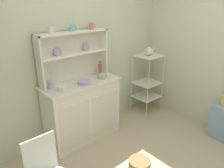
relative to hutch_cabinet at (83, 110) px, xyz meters
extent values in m
cube|color=beige|center=(0.14, 0.26, 0.79)|extent=(3.84, 0.05, 2.50)
cube|color=white|center=(0.00, 0.00, -0.01)|extent=(1.07, 0.42, 0.90)
cube|color=silver|center=(-0.26, -0.21, -0.06)|extent=(0.45, 0.01, 0.63)
cube|color=silver|center=(0.26, -0.21, -0.06)|extent=(0.45, 0.01, 0.63)
cube|color=white|center=(0.00, 0.00, 0.43)|extent=(1.10, 0.45, 0.02)
cube|color=silver|center=(0.00, 0.20, 0.78)|extent=(1.03, 0.02, 0.68)
cube|color=white|center=(-0.50, 0.12, 0.78)|extent=(0.02, 0.18, 0.68)
cube|color=white|center=(0.50, 0.12, 0.78)|extent=(0.02, 0.18, 0.68)
cube|color=white|center=(0.00, 0.12, 0.81)|extent=(0.99, 0.16, 0.02)
cube|color=white|center=(0.00, 0.12, 1.10)|extent=(1.03, 0.18, 0.02)
cylinder|color=#B79ECC|center=(-0.23, 0.16, 0.87)|extent=(0.11, 0.03, 0.11)
cylinder|color=#B79ECC|center=(0.23, 0.16, 0.87)|extent=(0.11, 0.03, 0.11)
cylinder|color=silver|center=(1.16, -0.25, 0.07)|extent=(0.01, 0.01, 1.07)
cylinder|color=silver|center=(1.57, -0.25, 0.07)|extent=(0.01, 0.01, 1.07)
cylinder|color=silver|center=(1.16, 0.13, 0.07)|extent=(0.01, 0.01, 1.07)
cylinder|color=silver|center=(1.57, 0.13, 0.07)|extent=(0.01, 0.01, 1.07)
cube|color=silver|center=(1.37, -0.06, 0.60)|extent=(0.43, 0.40, 0.01)
cube|color=silver|center=(1.37, -0.06, 0.09)|extent=(0.43, 0.40, 0.01)
cube|color=silver|center=(1.37, -0.06, -0.17)|extent=(0.43, 0.40, 0.01)
cube|color=white|center=(-0.95, -0.73, 0.19)|extent=(0.31, 0.02, 0.40)
cylinder|color=#93754C|center=(0.13, -1.01, -0.39)|extent=(0.27, 0.27, 0.15)
cylinder|color=silver|center=(-0.30, 0.12, 1.16)|extent=(0.07, 0.07, 0.08)
torus|color=silver|center=(-0.26, 0.12, 1.16)|extent=(0.01, 0.05, 0.05)
cylinder|color=#8EB2D1|center=(0.00, 0.12, 1.16)|extent=(0.07, 0.07, 0.09)
torus|color=#8EB2D1|center=(0.04, 0.12, 1.16)|extent=(0.01, 0.05, 0.05)
cylinder|color=#C67556|center=(0.29, 0.12, 1.16)|extent=(0.07, 0.07, 0.09)
torus|color=#C67556|center=(0.34, 0.12, 1.16)|extent=(0.01, 0.05, 0.05)
cylinder|color=silver|center=(-0.32, -0.07, 0.47)|extent=(0.13, 0.13, 0.06)
cylinder|color=#B79ECC|center=(0.00, -0.07, 0.46)|extent=(0.16, 0.16, 0.05)
cylinder|color=#9EB78E|center=(0.32, -0.07, 0.47)|extent=(0.14, 0.14, 0.06)
cylinder|color=#B74C47|center=(0.41, 0.09, 0.52)|extent=(0.05, 0.05, 0.16)
cylinder|color=#B74C47|center=(0.41, 0.09, 0.61)|extent=(0.02, 0.02, 0.03)
cylinder|color=#4C382D|center=(0.41, 0.09, 0.64)|extent=(0.03, 0.03, 0.01)
cylinder|color=#B2B7C6|center=(-0.41, 0.08, 0.50)|extent=(0.08, 0.08, 0.11)
cylinder|color=silver|center=(-0.41, 0.05, 0.57)|extent=(0.04, 0.01, 0.18)
ellipsoid|color=silver|center=(-0.41, 0.05, 0.67)|extent=(0.02, 0.01, 0.01)
cylinder|color=silver|center=(-0.39, 0.06, 0.57)|extent=(0.03, 0.03, 0.17)
ellipsoid|color=silver|center=(-0.39, 0.06, 0.66)|extent=(0.02, 0.01, 0.01)
sphere|color=white|center=(1.37, -0.06, 0.67)|extent=(0.14, 0.14, 0.14)
sphere|color=silver|center=(1.37, -0.06, 0.75)|extent=(0.02, 0.02, 0.02)
cylinder|color=white|center=(1.47, -0.06, 0.68)|extent=(0.09, 0.02, 0.07)
torus|color=white|center=(1.29, -0.06, 0.67)|extent=(0.01, 0.09, 0.09)
cylinder|color=#DBB760|center=(1.58, -1.33, 0.14)|extent=(0.09, 0.09, 0.16)
camera|label=1|loc=(-1.49, -2.32, 1.50)|focal=34.06mm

